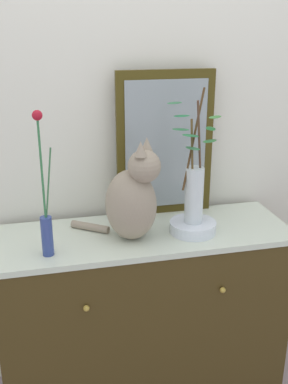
# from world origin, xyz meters

# --- Properties ---
(wall_back) EXTENTS (4.40, 0.08, 2.60)m
(wall_back) POSITION_xyz_m (0.00, 0.29, 1.30)
(wall_back) COLOR silver
(wall_back) RESTS_ON ground_plane
(sideboard) EXTENTS (1.25, 0.45, 0.85)m
(sideboard) POSITION_xyz_m (0.00, -0.00, 0.43)
(sideboard) COLOR #3F2F13
(sideboard) RESTS_ON ground_plane
(mirror_leaning) EXTENTS (0.44, 0.03, 0.65)m
(mirror_leaning) POSITION_xyz_m (0.14, 0.19, 1.17)
(mirror_leaning) COLOR #423610
(mirror_leaning) RESTS_ON sideboard
(cat_sitting) EXTENTS (0.37, 0.31, 0.42)m
(cat_sitting) POSITION_xyz_m (-0.06, -0.05, 1.03)
(cat_sitting) COLOR gray
(cat_sitting) RESTS_ON sideboard
(vase_slim_green) EXTENTS (0.06, 0.04, 0.55)m
(vase_slim_green) POSITION_xyz_m (-0.40, -0.11, 1.01)
(vase_slim_green) COLOR navy
(vase_slim_green) RESTS_ON sideboard
(bowl_porcelain) EXTENTS (0.20, 0.20, 0.05)m
(bowl_porcelain) POSITION_xyz_m (0.20, -0.05, 0.87)
(bowl_porcelain) COLOR white
(bowl_porcelain) RESTS_ON sideboard
(vase_glass_clear) EXTENTS (0.20, 0.20, 0.55)m
(vase_glass_clear) POSITION_xyz_m (0.20, -0.05, 1.05)
(vase_glass_clear) COLOR silver
(vase_glass_clear) RESTS_ON bowl_porcelain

